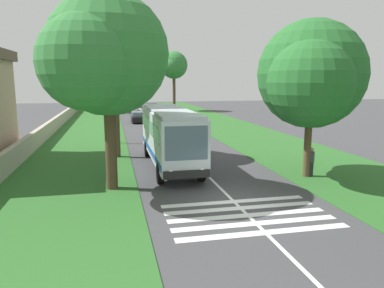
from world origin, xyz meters
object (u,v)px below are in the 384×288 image
at_px(roadside_tree_left_0, 106,64).
at_px(roadside_tree_right_1, 309,77).
at_px(coach_bus, 170,134).
at_px(trailing_car_1, 138,117).
at_px(trailing_minibus_0, 129,100).
at_px(roadside_tree_right_0, 173,66).
at_px(roadside_tree_left_2, 103,58).
at_px(roadside_tree_left_1, 113,55).
at_px(trailing_car_2, 160,112).
at_px(pedestrian, 311,162).
at_px(trailing_car_0, 171,121).
at_px(trailing_car_3, 152,107).
at_px(utility_pole, 112,102).

relative_size(roadside_tree_left_0, roadside_tree_right_1, 1.33).
height_order(coach_bus, trailing_car_1, coach_bus).
distance_m(trailing_car_1, roadside_tree_left_0, 19.83).
xyz_separation_m(trailing_minibus_0, roadside_tree_right_1, (-59.31, -7.02, 4.16)).
height_order(trailing_minibus_0, roadside_tree_right_0, roadside_tree_right_0).
distance_m(trailing_car_1, roadside_tree_left_2, 31.16).
height_order(trailing_minibus_0, roadside_tree_left_1, roadside_tree_left_1).
xyz_separation_m(trailing_car_2, trailing_minibus_0, (20.39, 3.69, 0.88)).
distance_m(trailing_car_1, pedestrian, 31.21).
xyz_separation_m(trailing_car_0, roadside_tree_left_2, (-25.35, 7.31, 5.95)).
height_order(coach_bus, trailing_car_0, coach_bus).
distance_m(coach_bus, roadside_tree_right_0, 43.95).
distance_m(roadside_tree_left_1, roadside_tree_left_2, 8.43).
bearing_deg(trailing_car_3, pedestrian, -175.14).
height_order(trailing_car_3, roadside_tree_left_0, roadside_tree_left_0).
distance_m(roadside_tree_left_0, roadside_tree_right_1, 49.57).
distance_m(trailing_car_1, trailing_minibus_0, 29.00).
relative_size(trailing_car_1, roadside_tree_right_0, 0.41).
height_order(trailing_minibus_0, utility_pole, utility_pole).
relative_size(trailing_car_3, utility_pole, 0.61).
height_order(coach_bus, roadside_tree_left_0, roadside_tree_left_0).
distance_m(coach_bus, roadside_tree_left_2, 7.47).
relative_size(roadside_tree_left_1, roadside_tree_right_0, 0.93).
xyz_separation_m(trailing_car_2, utility_pole, (-24.63, 7.30, 3.02)).
relative_size(coach_bus, roadside_tree_left_2, 1.14).
bearing_deg(roadside_tree_left_1, trailing_minibus_0, -3.89).
bearing_deg(roadside_tree_right_1, trailing_car_2, 4.88).
height_order(trailing_car_0, roadside_tree_left_0, roadside_tree_left_0).
relative_size(trailing_car_2, trailing_car_3, 1.00).
bearing_deg(roadside_tree_left_0, trailing_minibus_0, -21.13).
relative_size(utility_pole, pedestrian, 4.15).
height_order(trailing_car_0, pedestrian, pedestrian).
relative_size(trailing_car_0, pedestrian, 2.54).
height_order(roadside_tree_left_1, roadside_tree_right_1, roadside_tree_left_1).
distance_m(trailing_car_2, trailing_minibus_0, 20.74).
relative_size(trailing_minibus_0, roadside_tree_right_0, 0.57).
height_order(trailing_car_2, roadside_tree_right_1, roadside_tree_right_1).
relative_size(trailing_car_3, trailing_minibus_0, 0.72).
height_order(roadside_tree_left_1, utility_pole, roadside_tree_left_1).
bearing_deg(trailing_car_0, trailing_minibus_0, 5.57).
bearing_deg(roadside_tree_left_2, coach_bus, -40.71).
xyz_separation_m(trailing_car_3, roadside_tree_left_1, (-39.85, 6.86, 6.60)).
bearing_deg(pedestrian, trailing_car_2, 5.58).
distance_m(roadside_tree_left_2, utility_pole, 14.63).
bearing_deg(trailing_car_1, roadside_tree_left_1, 171.75).
xyz_separation_m(trailing_car_3, utility_pole, (-33.91, 7.00, 3.02)).
relative_size(trailing_minibus_0, roadside_tree_right_1, 0.68).
height_order(coach_bus, roadside_tree_left_1, roadside_tree_left_1).
distance_m(trailing_car_2, roadside_tree_left_0, 14.41).
distance_m(trailing_minibus_0, pedestrian, 59.68).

